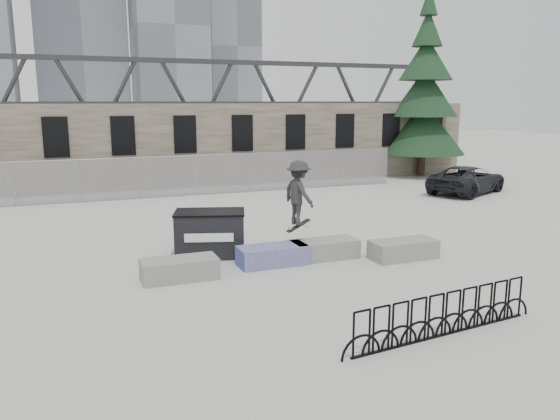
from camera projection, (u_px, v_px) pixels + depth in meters
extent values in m
plane|color=#B4B4AF|center=(293.00, 263.00, 15.97)|extent=(120.00, 120.00, 0.00)
cube|color=brown|center=(181.00, 145.00, 30.36)|extent=(36.00, 2.50, 4.50)
cube|color=black|center=(56.00, 137.00, 26.79)|extent=(1.20, 0.12, 2.00)
cube|color=black|center=(123.00, 136.00, 27.93)|extent=(1.20, 0.12, 2.00)
cube|color=black|center=(185.00, 134.00, 29.08)|extent=(1.20, 0.12, 2.00)
cube|color=black|center=(242.00, 133.00, 30.22)|extent=(1.20, 0.12, 2.00)
cube|color=black|center=(295.00, 132.00, 31.36)|extent=(1.20, 0.12, 2.00)
cube|color=black|center=(345.00, 131.00, 32.50)|extent=(1.20, 0.12, 2.00)
cube|color=black|center=(391.00, 130.00, 33.64)|extent=(1.20, 0.12, 2.00)
cube|color=black|center=(434.00, 129.00, 34.79)|extent=(1.20, 0.12, 2.00)
cylinder|color=gray|center=(14.00, 185.00, 24.24)|extent=(0.06, 0.06, 2.00)
cylinder|color=gray|center=(79.00, 181.00, 25.22)|extent=(0.06, 0.06, 2.00)
cylinder|color=gray|center=(140.00, 178.00, 26.20)|extent=(0.06, 0.06, 2.00)
cylinder|color=gray|center=(197.00, 175.00, 27.18)|extent=(0.06, 0.06, 2.00)
cylinder|color=gray|center=(249.00, 173.00, 28.17)|extent=(0.06, 0.06, 2.00)
cylinder|color=gray|center=(298.00, 170.00, 29.15)|extent=(0.06, 0.06, 2.00)
cylinder|color=gray|center=(344.00, 168.00, 30.13)|extent=(0.06, 0.06, 2.00)
cylinder|color=gray|center=(386.00, 166.00, 31.11)|extent=(0.06, 0.06, 2.00)
cube|color=#99999E|center=(197.00, 175.00, 27.18)|extent=(22.00, 0.02, 2.00)
cylinder|color=gray|center=(196.00, 155.00, 26.99)|extent=(22.00, 0.04, 0.04)
cube|color=gray|center=(180.00, 269.00, 14.44)|extent=(2.00, 0.90, 0.56)
cube|color=#2D471E|center=(179.00, 261.00, 14.39)|extent=(1.76, 0.66, 0.10)
cube|color=#313E94|center=(273.00, 255.00, 15.71)|extent=(2.00, 0.90, 0.56)
cube|color=#2D471E|center=(273.00, 248.00, 15.67)|extent=(1.76, 0.66, 0.10)
cube|color=gray|center=(324.00, 249.00, 16.39)|extent=(2.00, 0.90, 0.56)
cube|color=#2D471E|center=(324.00, 242.00, 16.34)|extent=(1.76, 0.66, 0.10)
cube|color=gray|center=(403.00, 249.00, 16.35)|extent=(2.00, 0.90, 0.56)
cube|color=#2D471E|center=(404.00, 242.00, 16.30)|extent=(1.76, 0.66, 0.10)
cube|color=black|center=(210.00, 234.00, 16.60)|extent=(2.32, 1.78, 1.33)
cube|color=black|center=(210.00, 212.00, 16.46)|extent=(2.38, 1.84, 0.06)
cube|color=white|center=(209.00, 238.00, 15.97)|extent=(1.38, 0.44, 0.26)
cube|color=black|center=(443.00, 335.00, 11.00)|extent=(4.48, 0.54, 0.04)
torus|color=black|center=(362.00, 334.00, 10.00)|extent=(0.89, 0.14, 0.89)
torus|color=black|center=(381.00, 329.00, 10.20)|extent=(0.89, 0.14, 0.89)
torus|color=black|center=(400.00, 325.00, 10.41)|extent=(0.89, 0.14, 0.89)
torus|color=black|center=(418.00, 321.00, 10.61)|extent=(0.89, 0.14, 0.89)
torus|color=black|center=(436.00, 317.00, 10.81)|extent=(0.89, 0.14, 0.89)
torus|color=black|center=(453.00, 313.00, 11.02)|extent=(0.89, 0.14, 0.89)
torus|color=black|center=(469.00, 309.00, 11.22)|extent=(0.89, 0.14, 0.89)
torus|color=black|center=(485.00, 305.00, 11.42)|extent=(0.89, 0.14, 0.89)
torus|color=black|center=(500.00, 301.00, 11.63)|extent=(0.89, 0.14, 0.89)
torus|color=black|center=(514.00, 298.00, 11.83)|extent=(0.89, 0.14, 0.89)
cylinder|color=#38281E|center=(421.00, 157.00, 34.44)|extent=(0.50, 0.50, 2.40)
cone|color=black|center=(423.00, 128.00, 34.09)|extent=(5.20, 5.20, 3.20)
cone|color=black|center=(425.00, 92.00, 33.66)|extent=(4.08, 4.08, 3.00)
cone|color=black|center=(426.00, 58.00, 33.27)|extent=(3.27, 3.27, 2.60)
cone|color=black|center=(428.00, 28.00, 32.91)|extent=(1.86, 1.86, 2.20)
cone|color=black|center=(429.00, 0.00, 32.60)|extent=(1.07, 1.07, 1.80)
cube|color=slate|center=(168.00, 28.00, 94.54)|extent=(12.00, 12.00, 34.00)
cube|color=slate|center=(230.00, 48.00, 109.06)|extent=(10.00, 10.00, 30.00)
cube|color=#2D3033|center=(199.00, 106.00, 68.98)|extent=(70.00, 3.00, 1.20)
cube|color=#2D3033|center=(197.00, 61.00, 67.90)|extent=(70.00, 0.60, 0.60)
cube|color=gray|center=(400.00, 119.00, 80.08)|extent=(2.00, 3.00, 4.00)
imported|color=black|center=(467.00, 180.00, 27.90)|extent=(5.55, 4.22, 1.40)
imported|color=#2A292C|center=(299.00, 193.00, 16.08)|extent=(0.97, 1.37, 1.92)
cube|color=black|center=(298.00, 226.00, 16.27)|extent=(0.77, 0.30, 0.34)
cylinder|color=beige|center=(291.00, 229.00, 16.12)|extent=(0.06, 0.03, 0.06)
cylinder|color=beige|center=(289.00, 228.00, 16.25)|extent=(0.06, 0.03, 0.06)
cylinder|color=beige|center=(308.00, 227.00, 16.32)|extent=(0.06, 0.03, 0.06)
cylinder|color=beige|center=(306.00, 226.00, 16.45)|extent=(0.06, 0.03, 0.06)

